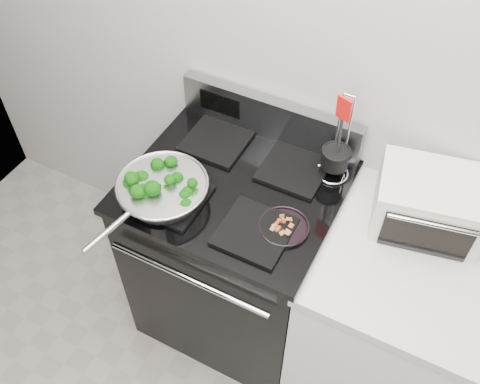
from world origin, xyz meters
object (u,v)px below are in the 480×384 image
Objects in this scene: gas_range at (236,253)px; bacon_plate at (284,225)px; utensil_holder at (335,162)px; toaster_oven at (429,203)px; skillet at (162,190)px.

bacon_plate is (0.25, -0.11, 0.48)m from gas_range.
utensil_holder is at bearing 34.36° from gas_range.
toaster_oven is at bearing 33.11° from bacon_plate.
skillet is 0.94m from toaster_oven.
utensil_holder reaches higher than toaster_oven.
utensil_holder reaches higher than bacon_plate.
bacon_plate is at bearing -23.50° from gas_range.
gas_range is 2.14× the size of skillet.
toaster_oven is at bearing 33.03° from skillet.
skillet is 2.92× the size of bacon_plate.
gas_range is at bearing 55.13° from skillet.
gas_range is 6.25× the size of bacon_plate.
utensil_holder is at bearing 161.91° from toaster_oven.
gas_range and toaster_oven have the same top height.
utensil_holder is 0.93× the size of toaster_oven.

